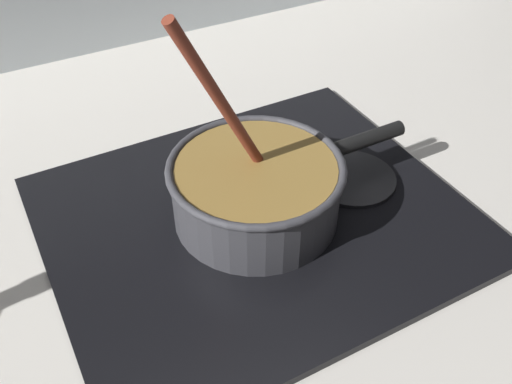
# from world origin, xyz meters

# --- Properties ---
(ground) EXTENTS (2.40, 1.60, 0.04)m
(ground) POSITION_xyz_m (0.00, 0.00, -0.02)
(ground) COLOR beige
(hob_plate) EXTENTS (0.56, 0.48, 0.01)m
(hob_plate) POSITION_xyz_m (0.08, 0.18, 0.01)
(hob_plate) COLOR black
(hob_plate) RESTS_ON ground
(burner_ring) EXTENTS (0.16, 0.16, 0.01)m
(burner_ring) POSITION_xyz_m (0.08, 0.18, 0.02)
(burner_ring) COLOR #592D0C
(burner_ring) RESTS_ON hob_plate
(spare_burner) EXTENTS (0.13, 0.13, 0.01)m
(spare_burner) POSITION_xyz_m (0.25, 0.18, 0.01)
(spare_burner) COLOR #262628
(spare_burner) RESTS_ON hob_plate
(cooking_pan) EXTENTS (0.36, 0.24, 0.32)m
(cooking_pan) POSITION_xyz_m (0.08, 0.18, 0.06)
(cooking_pan) COLOR #38383D
(cooking_pan) RESTS_ON hob_plate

